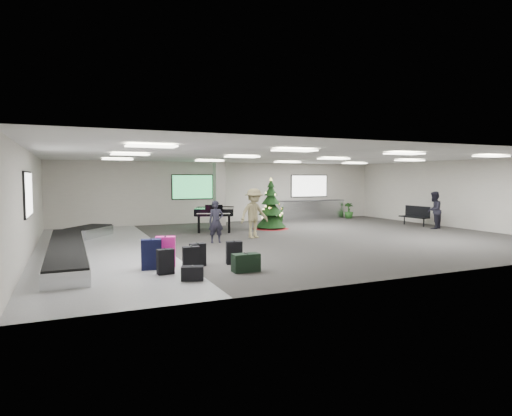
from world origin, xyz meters
name	(u,v)px	position (x,y,z in m)	size (l,w,h in m)	color
ground	(290,238)	(0.00, 0.00, 0.00)	(18.00, 18.00, 0.00)	#33312E
room_envelope	(274,179)	(-0.38, 0.67, 2.33)	(18.02, 14.02, 3.21)	beige
baggage_carousel	(72,246)	(-7.84, -0.08, 0.21)	(2.28, 9.71, 0.43)	silver
service_counter	(312,209)	(5.00, 6.65, 0.55)	(4.05, 0.65, 1.08)	silver
suitcase_0	(165,262)	(-5.77, -4.35, 0.31)	(0.42, 0.25, 0.64)	black
suitcase_1	(191,259)	(-5.12, -4.34, 0.32)	(0.43, 0.25, 0.66)	black
pink_suitcase	(166,252)	(-5.57, -3.43, 0.40)	(0.58, 0.42, 0.83)	#FF219F
suitcase_3	(198,255)	(-4.78, -3.72, 0.31)	(0.43, 0.28, 0.63)	black
navy_suitcase	(151,254)	(-5.99, -3.65, 0.39)	(0.55, 0.37, 0.81)	black
green_duffel	(246,263)	(-3.85, -4.86, 0.23)	(0.68, 0.34, 0.48)	black
suitcase_7	(234,253)	(-3.77, -3.82, 0.31)	(0.47, 0.30, 0.65)	black
black_duffel	(192,273)	(-5.33, -5.23, 0.17)	(0.57, 0.43, 0.35)	black
christmas_tree	(271,211)	(0.69, 3.15, 0.82)	(1.68, 1.68, 2.40)	maroon
grand_piano	(215,212)	(-1.97, 3.37, 0.87)	(2.29, 2.58, 1.22)	black
bench	(416,215)	(7.87, 1.49, 0.55)	(0.61, 1.56, 0.97)	black
traveler_a	(216,222)	(-3.00, 0.07, 0.77)	(0.56, 0.37, 1.54)	black
traveler_b	(254,213)	(-1.25, 0.64, 0.98)	(1.26, 0.72, 1.95)	#8D8157
traveler_bench	(434,210)	(7.62, 0.09, 0.87)	(0.85, 0.66, 1.74)	black
potted_plant_left	(281,214)	(2.51, 5.75, 0.42)	(0.46, 0.37, 0.83)	#15431B
potted_plant_right	(349,210)	(7.13, 6.00, 0.46)	(0.52, 0.52, 0.92)	#15431B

